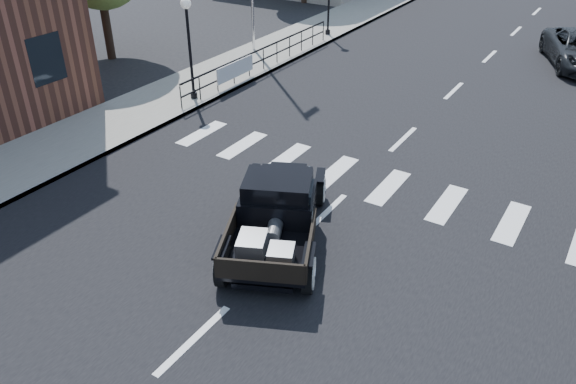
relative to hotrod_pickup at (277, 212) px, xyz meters
The scene contains 8 objects.
ground 0.97m from the hotrod_pickup, 44.74° to the right, with size 120.00×120.00×0.00m, color black.
road 14.64m from the hotrod_pickup, 88.46° to the left, with size 14.00×80.00×0.02m, color black.
road_markings 9.65m from the hotrod_pickup, 87.67° to the left, with size 12.00×60.00×0.06m, color silver, non-canonical shape.
sidewalk_left 16.73m from the hotrod_pickup, 119.03° to the left, with size 3.00×80.00×0.15m, color gray.
railing 11.84m from the hotrod_pickup, 125.71° to the left, with size 0.08×10.00×1.00m, color black, non-canonical shape.
banner 10.23m from the hotrod_pickup, 131.89° to the left, with size 0.04×2.20×0.60m, color silver, non-canonical shape.
lamp_post_b 9.21m from the hotrod_pickup, 142.10° to the left, with size 0.36×0.36×3.59m, color black, non-canonical shape.
hotrod_pickup is the anchor object (origin of this frame).
Camera 1 is at (5.39, -8.34, 7.56)m, focal length 35.00 mm.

